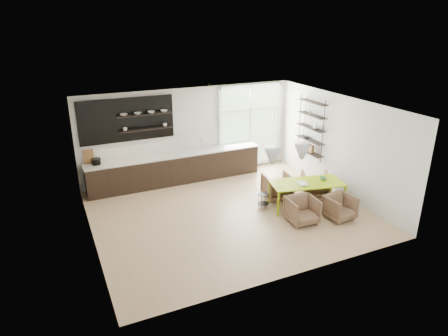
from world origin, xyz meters
TOP-DOWN VIEW (x-y plane):
  - room at (0.58, 1.10)m, footprint 7.02×6.01m
  - kitchen_run at (-0.70, 2.69)m, footprint 5.54×0.69m
  - right_shelving at (3.36, 1.17)m, footprint 0.26×1.22m
  - dining_table at (2.10, -0.49)m, footprint 2.12×1.30m
  - armchair_back_left at (1.68, 0.33)m, footprint 0.85×0.87m
  - armchair_back_right at (2.81, 0.06)m, footprint 0.99×1.00m
  - armchair_front_left at (1.47, -1.19)m, footprint 0.77×0.79m
  - armchair_front_right at (2.48, -1.44)m, footprint 0.73×0.75m
  - wire_stool at (1.00, -0.04)m, footprint 0.31×0.31m
  - table_book at (1.81, -0.50)m, footprint 0.31×0.37m
  - table_bowl at (2.62, -0.51)m, footprint 0.21×0.21m

SIDE VIEW (x-z plane):
  - wire_stool at x=1.00m, z-range 0.06..0.45m
  - armchair_front_right at x=2.48m, z-range 0.00..0.63m
  - armchair_front_left at x=1.47m, z-range 0.00..0.67m
  - armchair_back_right at x=2.81m, z-range 0.00..0.69m
  - armchair_back_left at x=1.68m, z-range 0.00..0.71m
  - kitchen_run at x=-0.70m, z-range -0.78..1.97m
  - dining_table at x=2.10m, z-range 0.31..1.03m
  - table_book at x=1.81m, z-range 0.72..0.75m
  - table_bowl at x=2.62m, z-range 0.72..0.78m
  - room at x=0.58m, z-range 0.00..2.92m
  - right_shelving at x=3.36m, z-range 0.70..2.60m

